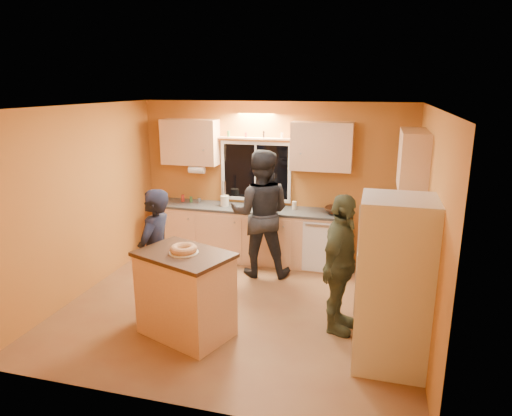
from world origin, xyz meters
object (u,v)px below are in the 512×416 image
(person_right, at_px, (340,265))
(island, at_px, (186,293))
(person_left, at_px, (156,254))
(person_center, at_px, (261,214))
(refrigerator, at_px, (393,284))

(person_right, bearing_deg, island, 120.02)
(island, bearing_deg, person_left, 168.91)
(island, height_order, person_right, person_right)
(person_right, bearing_deg, person_center, 55.23)
(refrigerator, xyz_separation_m, person_left, (-2.81, 0.32, -0.08))
(refrigerator, bearing_deg, island, -179.84)
(person_center, bearing_deg, island, 69.97)
(refrigerator, distance_m, island, 2.32)
(person_right, bearing_deg, person_left, 107.79)
(refrigerator, relative_size, person_left, 1.09)
(person_left, xyz_separation_m, person_center, (0.92, 1.63, 0.15))
(island, bearing_deg, person_right, 38.66)
(person_center, distance_m, person_right, 1.93)
(refrigerator, relative_size, person_center, 0.93)
(refrigerator, relative_size, person_right, 1.08)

